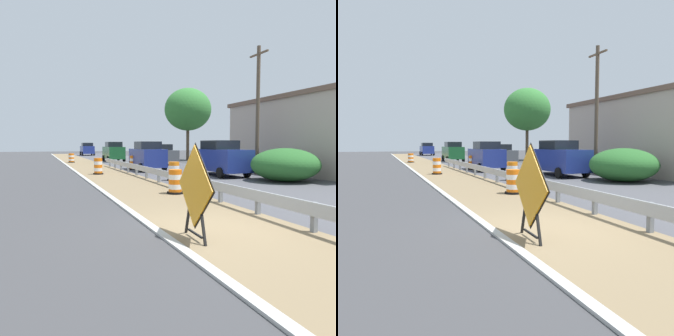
% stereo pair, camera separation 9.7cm
% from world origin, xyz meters
% --- Properties ---
extents(ground_plane, '(160.00, 160.00, 0.00)m').
position_xyz_m(ground_plane, '(0.00, 0.00, 0.00)').
color(ground_plane, '#3D3D3F').
extents(median_dirt_strip, '(3.41, 120.00, 0.01)m').
position_xyz_m(median_dirt_strip, '(0.50, 0.00, 0.00)').
color(median_dirt_strip, '#7F6B4C').
rests_on(median_dirt_strip, ground).
extents(curb_near_edge, '(0.20, 120.00, 0.11)m').
position_xyz_m(curb_near_edge, '(-1.30, 0.00, 0.00)').
color(curb_near_edge, '#ADADA8').
rests_on(curb_near_edge, ground).
extents(guardrail_median, '(0.18, 43.45, 0.71)m').
position_xyz_m(guardrail_median, '(1.97, 1.07, 0.52)').
color(guardrail_median, '#999EA3').
rests_on(guardrail_median, ground).
extents(warning_sign_diamond, '(0.13, 1.84, 2.07)m').
position_xyz_m(warning_sign_diamond, '(-0.75, -0.47, 1.07)').
color(warning_sign_diamond, black).
rests_on(warning_sign_diamond, ground).
extents(traffic_barrel_nearest, '(0.67, 0.67, 0.98)m').
position_xyz_m(traffic_barrel_nearest, '(1.34, 5.52, 0.44)').
color(traffic_barrel_nearest, orange).
rests_on(traffic_barrel_nearest, ground).
extents(traffic_barrel_close, '(0.73, 0.73, 1.03)m').
position_xyz_m(traffic_barrel_close, '(3.11, 9.89, 0.46)').
color(traffic_barrel_close, orange).
rests_on(traffic_barrel_close, ground).
extents(traffic_barrel_mid, '(0.70, 0.70, 1.08)m').
position_xyz_m(traffic_barrel_mid, '(3.15, 18.16, 0.49)').
color(traffic_barrel_mid, orange).
rests_on(traffic_barrel_mid, ground).
extents(traffic_barrel_far, '(0.67, 0.67, 1.07)m').
position_xyz_m(traffic_barrel_far, '(-0.11, 15.09, 0.48)').
color(traffic_barrel_far, orange).
rests_on(traffic_barrel_far, ground).
extents(traffic_barrel_farther, '(0.71, 0.71, 0.97)m').
position_xyz_m(traffic_barrel_farther, '(-0.44, 29.53, 0.43)').
color(traffic_barrel_farther, orange).
rests_on(traffic_barrel_farther, ground).
extents(car_lead_near_lane, '(2.07, 4.70, 2.20)m').
position_xyz_m(car_lead_near_lane, '(4.22, 30.22, 1.10)').
color(car_lead_near_lane, '#195128').
rests_on(car_lead_near_lane, ground).
extents(car_trailing_near_lane, '(2.10, 4.52, 2.22)m').
position_xyz_m(car_trailing_near_lane, '(6.98, 11.45, 1.11)').
color(car_trailing_near_lane, navy).
rests_on(car_trailing_near_lane, ground).
extents(car_lead_far_lane, '(2.14, 4.24, 2.13)m').
position_xyz_m(car_lead_far_lane, '(4.07, 50.09, 1.06)').
color(car_lead_far_lane, navy).
rests_on(car_lead_far_lane, ground).
extents(car_mid_far_lane, '(2.13, 4.31, 1.95)m').
position_xyz_m(car_mid_far_lane, '(7.34, 23.10, 0.98)').
color(car_mid_far_lane, '#4C5156').
rests_on(car_mid_far_lane, ground).
extents(car_trailing_far_lane, '(2.05, 4.53, 2.17)m').
position_xyz_m(car_trailing_far_lane, '(3.89, 16.99, 1.08)').
color(car_trailing_far_lane, navy).
rests_on(car_trailing_far_lane, ground).
extents(roadside_shop_near, '(6.32, 13.03, 5.23)m').
position_xyz_m(roadside_shop_near, '(14.04, 10.52, 2.63)').
color(roadside_shop_near, '#AD9E8E').
rests_on(roadside_shop_near, ground).
extents(utility_pole_near, '(0.24, 1.80, 8.26)m').
position_xyz_m(utility_pole_near, '(9.57, 11.24, 4.29)').
color(utility_pole_near, brown).
rests_on(utility_pole_near, ground).
extents(bush_roadside, '(3.60, 3.60, 1.78)m').
position_xyz_m(bush_roadside, '(8.52, 7.38, 0.89)').
color(bush_roadside, '#286028').
rests_on(bush_roadside, ground).
extents(tree_roadside, '(5.51, 5.51, 8.50)m').
position_xyz_m(tree_roadside, '(12.85, 28.91, 6.00)').
color(tree_roadside, '#4C3D2D').
rests_on(tree_roadside, ground).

